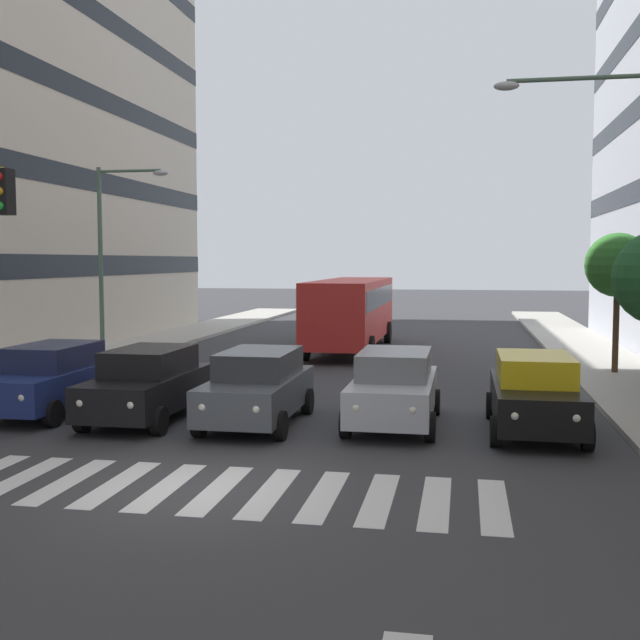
{
  "coord_description": "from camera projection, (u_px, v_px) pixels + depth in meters",
  "views": [
    {
      "loc": [
        -4.44,
        12.03,
        3.81
      ],
      "look_at": [
        -0.78,
        -7.51,
        2.27
      ],
      "focal_mm": 43.14,
      "sensor_mm": 36.0,
      "label": 1
    }
  ],
  "objects": [
    {
      "name": "car_1",
      "position": [
        394.0,
        387.0,
        17.76
      ],
      "size": [
        2.02,
        4.44,
        1.72
      ],
      "color": "#B2B7BC",
      "rests_on": "ground_plane"
    },
    {
      "name": "building_right_block_0",
      "position": [
        17.0,
        102.0,
        33.96
      ],
      "size": [
        8.1,
        24.04,
        21.59
      ],
      "color": "beige",
      "rests_on": "ground_plane"
    },
    {
      "name": "street_tree_2",
      "position": [
        618.0,
        266.0,
        25.01
      ],
      "size": [
        2.1,
        2.1,
        4.57
      ],
      "color": "#513823",
      "rests_on": "sidewalk_left"
    },
    {
      "name": "car_0",
      "position": [
        535.0,
        393.0,
        16.99
      ],
      "size": [
        2.02,
        4.44,
        1.72
      ],
      "color": "black",
      "rests_on": "ground_plane"
    },
    {
      "name": "crosswalk_markings",
      "position": [
        192.0,
        488.0,
        12.9
      ],
      "size": [
        10.35,
        2.8,
        0.01
      ],
      "color": "silver",
      "rests_on": "ground_plane"
    },
    {
      "name": "car_3",
      "position": [
        148.0,
        384.0,
        18.33
      ],
      "size": [
        2.02,
        4.44,
        1.72
      ],
      "color": "black",
      "rests_on": "ground_plane"
    },
    {
      "name": "street_lamp_left",
      "position": [
        627.0,
        210.0,
        16.62
      ],
      "size": [
        3.53,
        0.28,
        7.75
      ],
      "color": "#4C6B56",
      "rests_on": "sidewalk_left"
    },
    {
      "name": "ground_plane",
      "position": [
        192.0,
        488.0,
        12.9
      ],
      "size": [
        180.0,
        180.0,
        0.0
      ],
      "primitive_type": "plane",
      "color": "#38383A"
    },
    {
      "name": "bus_behind_traffic",
      "position": [
        351.0,
        307.0,
        32.61
      ],
      "size": [
        2.78,
        10.5,
        3.0
      ],
      "color": "red",
      "rests_on": "ground_plane"
    },
    {
      "name": "car_2",
      "position": [
        258.0,
        387.0,
        17.87
      ],
      "size": [
        2.02,
        4.44,
        1.72
      ],
      "color": "#474C51",
      "rests_on": "ground_plane"
    },
    {
      "name": "street_lamp_right",
      "position": [
        111.0,
        244.0,
        27.58
      ],
      "size": [
        2.7,
        0.28,
        6.99
      ],
      "color": "#4C6B56",
      "rests_on": "sidewalk_right"
    },
    {
      "name": "car_4",
      "position": [
        51.0,
        378.0,
        19.17
      ],
      "size": [
        2.02,
        4.44,
        1.72
      ],
      "color": "navy",
      "rests_on": "ground_plane"
    }
  ]
}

